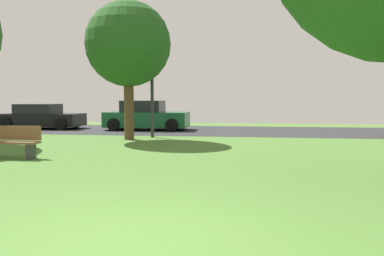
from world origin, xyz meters
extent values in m
plane|color=#47702D|center=(0.00, 0.00, 0.00)|extent=(44.00, 44.00, 0.00)
cube|color=#28282B|center=(0.00, 16.00, 0.00)|extent=(44.00, 6.40, 0.01)
cylinder|color=brown|center=(-3.36, 11.24, 1.42)|extent=(0.40, 0.40, 2.84)
sphere|color=#23511E|center=(-3.36, 11.24, 3.83)|extent=(3.41, 3.41, 3.41)
cube|color=black|center=(-9.73, 16.04, 0.49)|extent=(4.35, 1.86, 0.67)
cube|color=black|center=(-9.95, 16.04, 1.08)|extent=(2.09, 1.63, 0.52)
cylinder|color=black|center=(-8.21, 16.96, 0.32)|extent=(0.64, 0.22, 0.64)
cylinder|color=black|center=(-8.21, 15.11, 0.32)|extent=(0.64, 0.22, 0.64)
cylinder|color=black|center=(-11.26, 16.96, 0.32)|extent=(0.64, 0.22, 0.64)
cylinder|color=black|center=(-11.26, 15.11, 0.32)|extent=(0.64, 0.22, 0.64)
cube|color=#195633|center=(-3.85, 16.03, 0.54)|extent=(4.30, 1.90, 0.79)
cube|color=black|center=(-4.06, 16.03, 1.24)|extent=(2.06, 1.67, 0.60)
cylinder|color=black|center=(-2.34, 16.98, 0.32)|extent=(0.64, 0.22, 0.64)
cylinder|color=black|center=(-2.34, 15.08, 0.32)|extent=(0.64, 0.22, 0.64)
cylinder|color=black|center=(-5.35, 16.98, 0.32)|extent=(0.64, 0.22, 0.64)
cylinder|color=black|center=(-5.35, 15.08, 0.32)|extent=(0.64, 0.22, 0.64)
cube|color=brown|center=(-5.16, 5.90, 0.45)|extent=(1.60, 0.44, 0.06)
cube|color=brown|center=(-5.16, 6.10, 0.70)|extent=(1.60, 0.06, 0.40)
cube|color=#333338|center=(-4.56, 5.90, 0.23)|extent=(0.10, 0.40, 0.45)
cylinder|color=#2D2D33|center=(-2.64, 12.20, 2.25)|extent=(0.14, 0.14, 4.50)
camera|label=1|loc=(1.38, -4.31, 1.71)|focal=37.27mm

